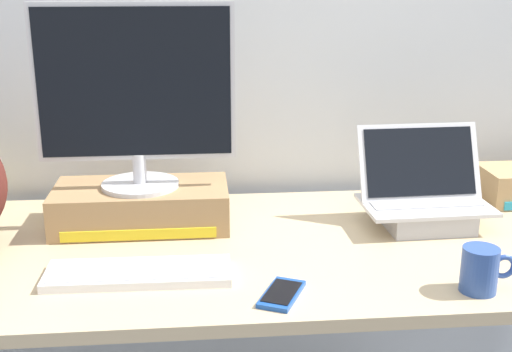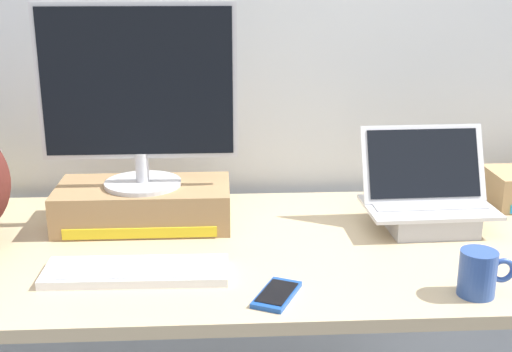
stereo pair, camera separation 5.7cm
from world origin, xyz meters
TOP-DOWN VIEW (x-y plane):
  - back_wall at (0.00, 0.50)m, footprint 7.00×0.10m
  - desk at (0.00, 0.00)m, footprint 1.99×0.80m
  - toner_box_yellow at (-0.30, 0.16)m, footprint 0.46×0.24m
  - desktop_monitor at (-0.30, 0.16)m, footprint 0.51×0.21m
  - open_laptop at (0.47, 0.10)m, footprint 0.34×0.23m
  - external_keyboard at (-0.28, -0.17)m, footprint 0.42×0.14m
  - coffee_mug at (0.46, -0.30)m, footprint 0.12×0.08m
  - cell_phone at (0.03, -0.29)m, footprint 0.12×0.15m

SIDE VIEW (x-z plane):
  - desk at x=0.00m, z-range 0.31..1.04m
  - cell_phone at x=0.03m, z-range 0.73..0.75m
  - external_keyboard at x=-0.28m, z-range 0.73..0.76m
  - coffee_mug at x=0.46m, z-range 0.74..0.84m
  - toner_box_yellow at x=-0.30m, z-range 0.73..0.84m
  - open_laptop at x=0.47m, z-range 0.66..0.92m
  - desktop_monitor at x=-0.30m, z-range 0.85..1.33m
  - back_wall at x=0.00m, z-range 0.00..2.60m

